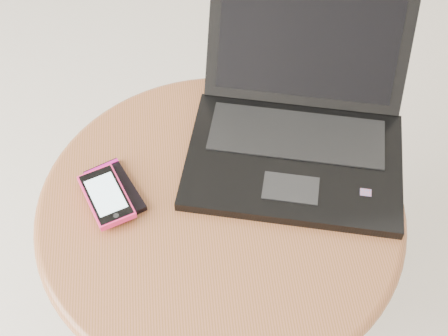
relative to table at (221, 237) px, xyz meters
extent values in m
plane|color=beige|center=(0.02, 0.12, -0.35)|extent=(4.00, 4.00, 0.00)
cylinder|color=#4F2A10|center=(0.00, 0.00, -0.34)|extent=(0.32, 0.32, 0.03)
cylinder|color=#4F2A10|center=(0.00, 0.00, -0.13)|extent=(0.09, 0.09, 0.40)
cylinder|color=brown|center=(0.00, 0.00, 0.08)|extent=(0.54, 0.54, 0.03)
torus|color=brown|center=(0.00, 0.00, 0.08)|extent=(0.57, 0.57, 0.03)
cube|color=black|center=(0.12, 0.06, 0.11)|extent=(0.39, 0.31, 0.02)
cube|color=black|center=(0.14, 0.11, 0.11)|extent=(0.30, 0.17, 0.00)
cube|color=black|center=(0.11, 0.00, 0.11)|extent=(0.10, 0.07, 0.00)
cube|color=red|center=(0.22, -0.02, 0.11)|extent=(0.02, 0.02, 0.00)
cube|color=black|center=(0.17, 0.22, 0.20)|extent=(0.34, 0.19, 0.18)
cube|color=black|center=(0.17, 0.22, 0.21)|extent=(0.30, 0.16, 0.15)
cube|color=black|center=(-0.16, 0.04, 0.10)|extent=(0.10, 0.12, 0.01)
cube|color=#C11282|center=(-0.18, 0.08, 0.11)|extent=(0.05, 0.03, 0.00)
cube|color=#F02365|center=(-0.17, 0.02, 0.11)|extent=(0.09, 0.12, 0.01)
cube|color=black|center=(-0.17, 0.02, 0.12)|extent=(0.08, 0.11, 0.00)
cube|color=#C6E9F4|center=(-0.17, 0.02, 0.12)|extent=(0.07, 0.08, 0.00)
cylinder|color=black|center=(-0.16, -0.02, 0.12)|extent=(0.01, 0.01, 0.00)
camera|label=1|loc=(-0.05, -0.56, 0.89)|focal=51.12mm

